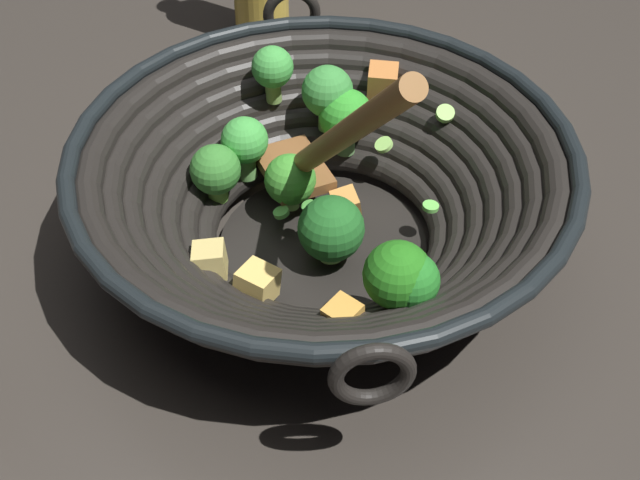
{
  "coord_description": "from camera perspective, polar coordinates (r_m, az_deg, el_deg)",
  "views": [
    {
      "loc": [
        0.44,
        0.31,
        0.53
      ],
      "look_at": [
        0.02,
        0.01,
        0.03
      ],
      "focal_mm": 50.51,
      "sensor_mm": 36.0,
      "label": 1
    }
  ],
  "objects": [
    {
      "name": "ground_plane",
      "position": [
        0.76,
        0.18,
        -0.71
      ],
      "size": [
        4.0,
        4.0,
        0.0
      ],
      "primitive_type": "plane",
      "color": "#332D28"
    },
    {
      "name": "wok",
      "position": [
        0.71,
        0.19,
        3.25
      ],
      "size": [
        0.4,
        0.4,
        0.25
      ],
      "color": "black",
      "rests_on": "ground"
    }
  ]
}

